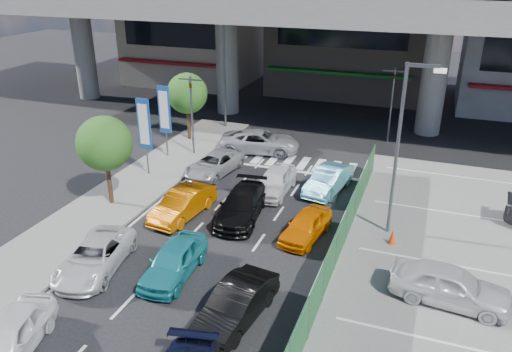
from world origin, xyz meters
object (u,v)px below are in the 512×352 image
at_px(sedan_black_mid, 241,205).
at_px(sedan_white_front_mid, 275,181).
at_px(sedan_white_mid_left, 95,257).
at_px(tree_near, 104,144).
at_px(tree_far, 187,94).
at_px(street_lamp_left, 226,65).
at_px(van_white_back_left, 9,337).
at_px(hatch_black_mid_right, 236,305).
at_px(traffic_cone, 392,237).
at_px(taxi_teal_mid, 174,261).
at_px(crossing_wagon_silver, 260,142).
at_px(street_lamp_right, 403,137).
at_px(traffic_light_right, 393,87).
at_px(taxi_orange_left, 183,204).
at_px(taxi_orange_right, 306,225).
at_px(wagon_silver_front_left, 214,164).
at_px(kei_truck_front_right, 328,180).
at_px(parked_sedan_white, 450,285).
at_px(signboard_far, 164,112).
at_px(traffic_light_left, 191,96).

bearing_deg(sedan_black_mid, sedan_white_front_mid, 72.04).
bearing_deg(sedan_white_mid_left, tree_near, 108.94).
xyz_separation_m(tree_far, sedan_white_mid_left, (3.78, -15.84, -2.75)).
relative_size(street_lamp_left, van_white_back_left, 1.98).
distance_m(hatch_black_mid_right, traffic_cone, 8.57).
bearing_deg(tree_near, sedan_black_mid, 7.83).
xyz_separation_m(taxi_teal_mid, crossing_wagon_silver, (-1.53, 14.58, 0.04)).
bearing_deg(street_lamp_right, van_white_back_left, -131.19).
bearing_deg(traffic_light_right, traffic_cone, -82.67).
bearing_deg(hatch_black_mid_right, traffic_light_right, 90.09).
bearing_deg(tree_far, taxi_orange_left, -64.37).
relative_size(tree_far, hatch_black_mid_right, 1.15).
xyz_separation_m(tree_far, taxi_orange_right, (11.28, -10.27, -2.77)).
bearing_deg(sedan_white_front_mid, street_lamp_left, 125.42).
distance_m(sedan_white_mid_left, hatch_black_mid_right, 6.74).
distance_m(van_white_back_left, wagon_silver_front_left, 15.91).
relative_size(hatch_black_mid_right, kei_truck_front_right, 1.02).
distance_m(traffic_light_right, parked_sedan_white, 18.39).
distance_m(street_lamp_right, taxi_orange_left, 10.95).
relative_size(kei_truck_front_right, parked_sedan_white, 0.95).
height_order(signboard_far, sedan_black_mid, signboard_far).
bearing_deg(street_lamp_right, sedan_black_mid, -171.78).
height_order(traffic_light_right, crossing_wagon_silver, traffic_light_right).
bearing_deg(taxi_orange_left, parked_sedan_white, -5.02).
bearing_deg(sedan_white_mid_left, crossing_wagon_silver, 73.33).
height_order(crossing_wagon_silver, traffic_cone, crossing_wagon_silver).
distance_m(sedan_white_mid_left, kei_truck_front_right, 13.12).
distance_m(taxi_orange_left, parked_sedan_white, 12.84).
xyz_separation_m(signboard_far, van_white_back_left, (3.99, -17.32, -2.37)).
xyz_separation_m(traffic_light_right, sedan_white_front_mid, (-4.87, -10.67, -3.25)).
bearing_deg(sedan_white_front_mid, tree_near, -150.78).
height_order(street_lamp_left, wagon_silver_front_left, street_lamp_left).
bearing_deg(street_lamp_left, tree_near, -92.76).
bearing_deg(taxi_orange_right, sedan_white_mid_left, -133.80).
bearing_deg(traffic_light_left, tree_far, 122.62).
xyz_separation_m(taxi_teal_mid, sedan_black_mid, (0.73, 5.53, 0.00)).
bearing_deg(traffic_cone, traffic_light_left, 152.34).
distance_m(traffic_light_left, taxi_orange_right, 12.85).
relative_size(tree_near, sedan_white_mid_left, 1.05).
bearing_deg(sedan_white_front_mid, sedan_white_mid_left, -116.02).
distance_m(van_white_back_left, parked_sedan_white, 15.40).
xyz_separation_m(street_lamp_left, sedan_white_front_mid, (6.96, -9.67, -4.08)).
relative_size(street_lamp_right, tree_far, 1.67).
xyz_separation_m(sedan_white_mid_left, traffic_cone, (11.33, 6.26, -0.22)).
xyz_separation_m(sedan_white_mid_left, crossing_wagon_silver, (1.74, 15.35, 0.09)).
bearing_deg(signboard_far, tree_far, 93.26).
xyz_separation_m(sedan_white_mid_left, wagon_silver_front_left, (0.39, 10.93, -0.02)).
relative_size(traffic_light_right, sedan_black_mid, 1.09).
distance_m(tree_near, tree_far, 10.53).
relative_size(tree_far, sedan_white_front_mid, 1.19).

